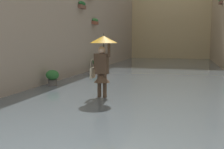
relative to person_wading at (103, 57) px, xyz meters
name	(u,v)px	position (x,y,z in m)	size (l,w,h in m)	color
ground_plane	(155,75)	(-0.86, -6.95, -1.36)	(64.17, 64.17, 0.00)	slate
flood_water	(155,74)	(-0.86, -6.95, -1.30)	(8.42, 31.67, 0.11)	#515B60
building_facade_right	(74,2)	(3.85, -6.95, 2.69)	(2.04, 29.67, 8.11)	#A89989
person_wading	(103,57)	(0.00, 0.00, 0.00)	(0.85, 0.85, 2.06)	#2D2319
potted_plant_far_right	(52,78)	(2.55, -1.61, -0.94)	(0.51, 0.51, 0.72)	#66605B
potted_plant_near_right	(97,64)	(2.53, -7.16, -0.86)	(0.58, 0.58, 0.88)	brown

